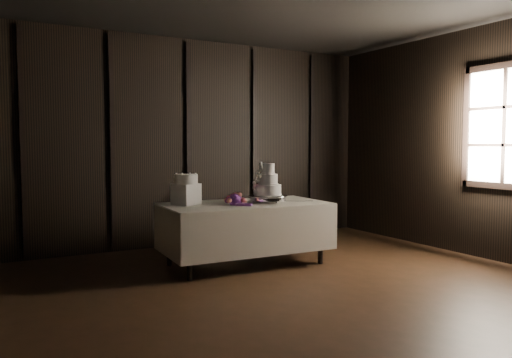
# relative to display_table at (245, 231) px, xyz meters

# --- Properties ---
(room) EXTENTS (6.08, 7.08, 3.08)m
(room) POSITION_rel_display_table_xyz_m (-0.14, -1.97, 1.08)
(room) COLOR black
(room) RESTS_ON ground
(window) EXTENTS (0.06, 1.16, 1.56)m
(window) POSITION_rel_display_table_xyz_m (2.83, -1.47, 1.28)
(window) COLOR black
(window) RESTS_ON room
(display_table) EXTENTS (2.03, 1.13, 0.76)m
(display_table) POSITION_rel_display_table_xyz_m (0.00, 0.00, 0.00)
(display_table) COLOR beige
(display_table) RESTS_ON ground
(cake_stand) EXTENTS (0.53, 0.53, 0.09)m
(cake_stand) POSITION_rel_display_table_xyz_m (0.28, -0.07, 0.39)
(cake_stand) COLOR silver
(cake_stand) RESTS_ON display_table
(wedding_cake) EXTENTS (0.37, 0.33, 0.39)m
(wedding_cake) POSITION_rel_display_table_xyz_m (0.25, -0.09, 0.59)
(wedding_cake) COLOR white
(wedding_cake) RESTS_ON cake_stand
(bouquet) EXTENTS (0.47, 0.49, 0.19)m
(bouquet) POSITION_rel_display_table_xyz_m (-0.19, -0.11, 0.41)
(bouquet) COLOR #CD4E53
(bouquet) RESTS_ON display_table
(box_pedestal) EXTENTS (0.34, 0.34, 0.25)m
(box_pedestal) POSITION_rel_display_table_xyz_m (-0.69, 0.21, 0.47)
(box_pedestal) COLOR white
(box_pedestal) RESTS_ON display_table
(small_cake) EXTENTS (0.32, 0.32, 0.11)m
(small_cake) POSITION_rel_display_table_xyz_m (-0.69, 0.21, 0.65)
(small_cake) COLOR white
(small_cake) RESTS_ON box_pedestal
(cake_knife) EXTENTS (0.31, 0.24, 0.01)m
(cake_knife) POSITION_rel_display_table_xyz_m (0.61, -0.16, 0.35)
(cake_knife) COLOR silver
(cake_knife) RESTS_ON display_table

